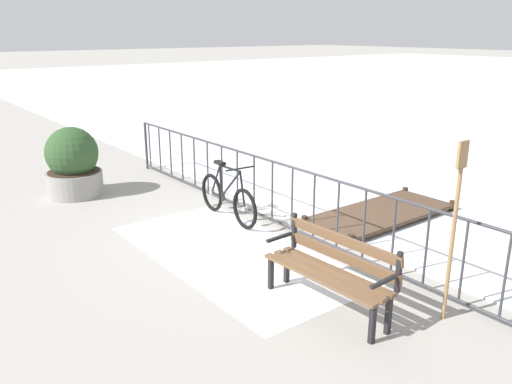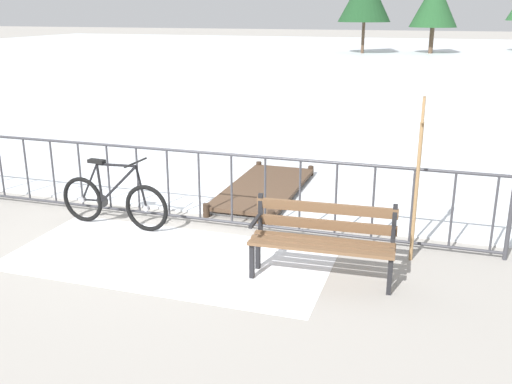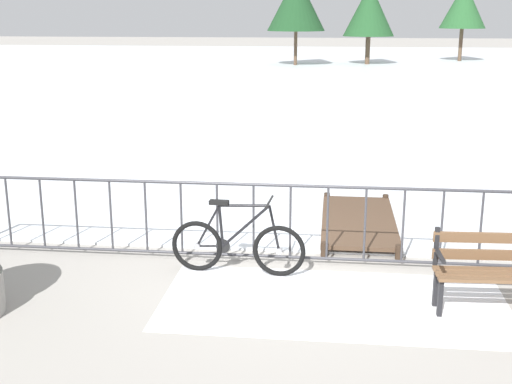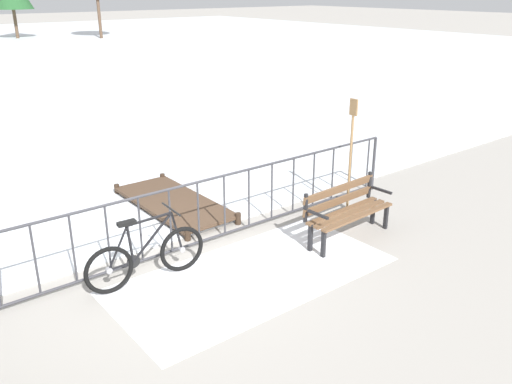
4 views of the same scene
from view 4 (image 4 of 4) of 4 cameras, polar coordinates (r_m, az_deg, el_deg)
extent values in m
plane|color=#9E9991|center=(8.14, -8.84, -6.67)|extent=(160.00, 160.00, 0.00)
cube|color=white|center=(7.53, -0.32, -8.77)|extent=(3.92, 1.91, 0.01)
cylinder|color=#38383D|center=(7.71, -9.27, 0.26)|extent=(9.00, 0.04, 0.04)
cylinder|color=#38383D|center=(8.10, -8.87, -6.17)|extent=(9.00, 0.04, 0.04)
cylinder|color=#38383D|center=(10.67, 12.37, 2.94)|extent=(0.06, 0.06, 1.05)
cylinder|color=#38383D|center=(7.26, -22.38, -6.68)|extent=(0.03, 0.03, 0.97)
cylinder|color=#38383D|center=(7.38, -18.83, -5.74)|extent=(0.03, 0.03, 0.97)
cylinder|color=#38383D|center=(7.52, -15.42, -4.81)|extent=(0.03, 0.03, 0.97)
cylinder|color=#38383D|center=(7.69, -12.16, -3.91)|extent=(0.03, 0.03, 0.97)
cylinder|color=#38383D|center=(7.89, -9.06, -3.03)|extent=(0.03, 0.03, 0.97)
cylinder|color=#38383D|center=(8.11, -6.13, -2.20)|extent=(0.03, 0.03, 0.97)
cylinder|color=#38383D|center=(8.36, -3.36, -1.40)|extent=(0.03, 0.03, 0.97)
cylinder|color=#38383D|center=(8.62, -0.76, -0.65)|extent=(0.03, 0.03, 0.97)
cylinder|color=#38383D|center=(8.90, 1.69, 0.06)|extent=(0.03, 0.03, 0.97)
cylinder|color=#38383D|center=(9.20, 3.98, 0.73)|extent=(0.03, 0.03, 0.97)
cylinder|color=#38383D|center=(9.51, 6.12, 1.35)|extent=(0.03, 0.03, 0.97)
cylinder|color=#38383D|center=(9.84, 8.13, 1.92)|extent=(0.03, 0.03, 0.97)
cylinder|color=#38383D|center=(10.18, 10.00, 2.46)|extent=(0.03, 0.03, 0.97)
cylinder|color=#38383D|center=(10.53, 11.76, 2.96)|extent=(0.03, 0.03, 0.97)
torus|color=black|center=(7.23, -15.33, -8.01)|extent=(0.66, 0.10, 0.66)
cylinder|color=gray|center=(7.23, -15.33, -8.01)|extent=(0.08, 0.06, 0.08)
torus|color=black|center=(7.57, -7.86, -6.00)|extent=(0.66, 0.10, 0.66)
cylinder|color=gray|center=(7.57, -7.86, -6.00)|extent=(0.08, 0.06, 0.08)
cylinder|color=black|center=(7.19, -13.20, -5.40)|extent=(0.08, 0.04, 0.53)
cylinder|color=black|center=(7.29, -10.92, -4.71)|extent=(0.61, 0.07, 0.59)
cylinder|color=black|center=(7.17, -11.21, -2.84)|extent=(0.63, 0.07, 0.07)
cylinder|color=black|center=(7.27, -14.09, -7.62)|extent=(0.34, 0.05, 0.05)
cylinder|color=black|center=(7.14, -14.44, -5.79)|extent=(0.32, 0.05, 0.56)
cylinder|color=black|center=(7.42, -8.41, -4.13)|extent=(0.16, 0.04, 0.59)
cube|color=black|center=(7.05, -13.56, -3.22)|extent=(0.25, 0.11, 0.05)
cylinder|color=black|center=(7.26, -8.99, -1.81)|extent=(0.06, 0.52, 0.03)
cylinder|color=black|center=(7.31, -12.87, -7.23)|extent=(0.18, 0.03, 0.18)
cube|color=brown|center=(8.57, 9.22, -1.97)|extent=(1.60, 0.18, 0.04)
cube|color=brown|center=(8.48, 10.01, -2.27)|extent=(1.60, 0.18, 0.04)
cube|color=brown|center=(8.40, 10.82, -2.57)|extent=(1.60, 0.18, 0.04)
cube|color=brown|center=(8.57, 8.78, -0.92)|extent=(1.60, 0.13, 0.12)
cube|color=brown|center=(8.50, 8.86, 0.33)|extent=(1.60, 0.13, 0.12)
cube|color=black|center=(9.06, 13.62, -2.51)|extent=(0.05, 0.06, 0.44)
cube|color=black|center=(9.20, 12.29, -2.03)|extent=(0.05, 0.06, 0.44)
cube|color=black|center=(9.11, 11.92, 0.76)|extent=(0.05, 0.05, 0.45)
cube|color=black|center=(8.98, 13.17, 0.19)|extent=(0.06, 0.40, 0.04)
cube|color=black|center=(7.96, 7.17, -5.45)|extent=(0.05, 0.06, 0.44)
cube|color=black|center=(8.12, 5.78, -4.84)|extent=(0.05, 0.06, 0.44)
cube|color=black|center=(8.01, 5.28, -1.70)|extent=(0.05, 0.05, 0.45)
cube|color=black|center=(7.87, 6.59, -2.39)|extent=(0.06, 0.40, 0.04)
cylinder|color=#937047|center=(9.55, 9.94, 3.04)|extent=(0.04, 0.04, 1.70)
cube|color=#937047|center=(9.30, 10.32, 8.85)|extent=(0.03, 0.16, 0.28)
cube|color=#4C3828|center=(9.76, -8.76, -1.05)|extent=(1.10, 2.56, 0.06)
cylinder|color=#35271C|center=(8.52, -7.28, -4.49)|extent=(0.10, 0.10, 0.20)
cylinder|color=#35271C|center=(9.02, -1.92, -2.84)|extent=(0.10, 0.10, 0.20)
cylinder|color=#35271C|center=(10.64, -14.53, 0.27)|extent=(0.10, 0.10, 0.20)
cylinder|color=#35271C|center=(11.05, -9.88, 1.41)|extent=(0.10, 0.10, 0.20)
cylinder|color=brown|center=(46.47, -24.27, 16.83)|extent=(0.24, 0.24, 3.58)
cylinder|color=brown|center=(44.37, -16.33, 17.87)|extent=(0.23, 0.23, 3.90)
camera|label=1|loc=(9.72, 44.75, 10.81)|focal=36.57mm
camera|label=2|loc=(7.14, 57.51, 4.73)|focal=40.71mm
camera|label=3|loc=(4.46, 76.42, -2.28)|focal=47.26mm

